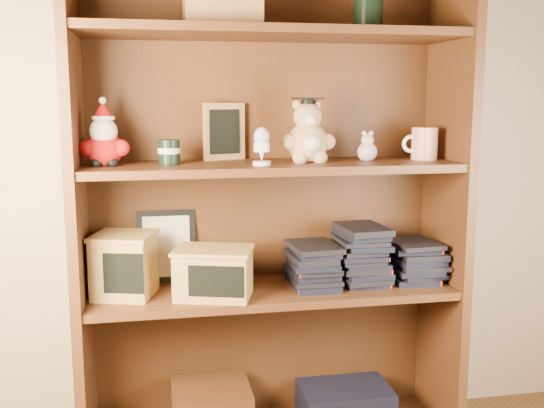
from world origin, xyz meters
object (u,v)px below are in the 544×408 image
Objects in this scene: grad_teddy_bear at (308,137)px; bookcase at (268,214)px; treats_box at (125,265)px; teacher_mug at (424,144)px.

bookcase is at bearing 153.62° from grad_teddy_bear.
grad_teddy_bear is at bearing -0.54° from treats_box.
treats_box is (-0.45, -0.05, -0.13)m from bookcase.
treats_box is at bearing -179.95° from teacher_mug.
bookcase is 7.37× the size of treats_box.
treats_box is at bearing 179.46° from grad_teddy_bear.
grad_teddy_bear is 0.94× the size of treats_box.
bookcase is 0.55m from teacher_mug.
bookcase is 7.81× the size of grad_teddy_bear.
treats_box is (-0.95, -0.00, -0.35)m from teacher_mug.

